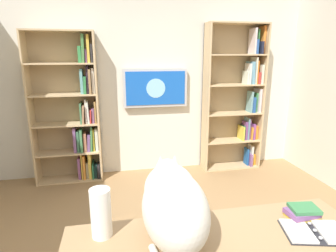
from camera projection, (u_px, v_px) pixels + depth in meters
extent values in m
cube|color=silver|center=(152.00, 79.00, 3.97)|extent=(4.52, 0.06, 2.70)
cube|color=tan|center=(260.00, 98.00, 4.16)|extent=(0.02, 0.28, 2.12)
cube|color=tan|center=(206.00, 100.00, 4.00)|extent=(0.02, 0.28, 2.12)
cube|color=tan|center=(230.00, 98.00, 4.21)|extent=(0.86, 0.01, 2.12)
cube|color=tan|center=(229.00, 166.00, 4.34)|extent=(0.82, 0.27, 0.02)
cube|color=tan|center=(231.00, 140.00, 4.24)|extent=(0.82, 0.27, 0.02)
cube|color=tan|center=(232.00, 113.00, 4.13)|extent=(0.82, 0.27, 0.02)
cube|color=tan|center=(234.00, 85.00, 4.03)|extent=(0.82, 0.27, 0.02)
cube|color=tan|center=(236.00, 55.00, 3.92)|extent=(0.82, 0.27, 0.02)
cube|color=tan|center=(238.00, 23.00, 3.82)|extent=(0.82, 0.27, 0.02)
cube|color=orange|center=(253.00, 159.00, 4.39)|extent=(0.04, 0.13, 0.17)
cube|color=silver|center=(250.00, 154.00, 4.37)|extent=(0.03, 0.15, 0.31)
cube|color=#7A5185|center=(249.00, 159.00, 4.36)|extent=(0.03, 0.22, 0.19)
cube|color=#21579F|center=(246.00, 156.00, 4.36)|extent=(0.02, 0.14, 0.26)
cube|color=orange|center=(255.00, 132.00, 4.27)|extent=(0.05, 0.13, 0.21)
cube|color=#82438C|center=(252.00, 131.00, 4.26)|extent=(0.03, 0.16, 0.24)
cube|color=orange|center=(250.00, 132.00, 4.27)|extent=(0.03, 0.18, 0.19)
cube|color=#6F4B84|center=(248.00, 129.00, 4.25)|extent=(0.03, 0.13, 0.31)
cube|color=#608D9D|center=(247.00, 128.00, 4.24)|extent=(0.03, 0.17, 0.33)
cube|color=#6F407D|center=(245.00, 130.00, 4.24)|extent=(0.03, 0.15, 0.27)
cube|color=#34843B|center=(242.00, 132.00, 4.24)|extent=(0.02, 0.17, 0.21)
cube|color=gold|center=(241.00, 133.00, 4.23)|extent=(0.02, 0.22, 0.21)
cube|color=silver|center=(257.00, 100.00, 4.15)|extent=(0.03, 0.21, 0.35)
cube|color=#3A7A42|center=(255.00, 102.00, 4.16)|extent=(0.04, 0.14, 0.29)
cube|color=#234D93|center=(252.00, 104.00, 4.16)|extent=(0.04, 0.18, 0.22)
cube|color=#6F9D9F|center=(250.00, 102.00, 4.14)|extent=(0.04, 0.16, 0.31)
cube|color=beige|center=(259.00, 74.00, 4.06)|extent=(0.04, 0.22, 0.27)
cube|color=#AF3531|center=(257.00, 78.00, 4.06)|extent=(0.04, 0.20, 0.17)
cube|color=orange|center=(255.00, 72.00, 4.03)|extent=(0.02, 0.17, 0.33)
cube|color=beige|center=(253.00, 71.00, 4.02)|extent=(0.02, 0.21, 0.38)
cube|color=#6197B1|center=(250.00, 73.00, 4.03)|extent=(0.05, 0.23, 0.32)
cube|color=silver|center=(248.00, 74.00, 4.02)|extent=(0.03, 0.18, 0.29)
cube|color=silver|center=(246.00, 77.00, 4.03)|extent=(0.02, 0.18, 0.18)
cube|color=orange|center=(262.00, 40.00, 3.95)|extent=(0.05, 0.16, 0.38)
cube|color=#1B1E2F|center=(259.00, 48.00, 3.95)|extent=(0.03, 0.22, 0.17)
cube|color=#397E3F|center=(256.00, 42.00, 3.94)|extent=(0.02, 0.15, 0.33)
cube|color=#2B549C|center=(255.00, 47.00, 3.94)|extent=(0.03, 0.19, 0.20)
cube|color=silver|center=(253.00, 41.00, 3.91)|extent=(0.02, 0.20, 0.35)
cube|color=tan|center=(98.00, 108.00, 3.73)|extent=(0.02, 0.28, 1.98)
cube|color=tan|center=(31.00, 111.00, 3.57)|extent=(0.02, 0.28, 1.98)
cube|color=tan|center=(67.00, 108.00, 3.78)|extent=(0.86, 0.01, 1.98)
cube|color=tan|center=(72.00, 179.00, 3.89)|extent=(0.81, 0.27, 0.02)
cube|color=tan|center=(69.00, 152.00, 3.80)|extent=(0.81, 0.27, 0.02)
cube|color=tan|center=(66.00, 124.00, 3.70)|extent=(0.81, 0.27, 0.02)
cube|color=tan|center=(64.00, 95.00, 3.60)|extent=(0.81, 0.27, 0.02)
cube|color=tan|center=(61.00, 64.00, 3.51)|extent=(0.81, 0.27, 0.02)
cube|color=tan|center=(58.00, 31.00, 3.41)|extent=(0.81, 0.27, 0.02)
cube|color=#262325|center=(99.00, 170.00, 3.94)|extent=(0.03, 0.23, 0.18)
cube|color=#152B27|center=(96.00, 170.00, 3.92)|extent=(0.05, 0.14, 0.18)
cube|color=#2D774C|center=(93.00, 169.00, 3.93)|extent=(0.02, 0.23, 0.21)
cube|color=#E1BF49|center=(90.00, 164.00, 3.91)|extent=(0.04, 0.22, 0.36)
cube|color=beige|center=(88.00, 169.00, 3.91)|extent=(0.03, 0.12, 0.22)
cube|color=orange|center=(85.00, 166.00, 3.89)|extent=(0.03, 0.23, 0.33)
cube|color=gold|center=(82.00, 165.00, 3.88)|extent=(0.02, 0.20, 0.36)
cube|color=#864E83|center=(80.00, 168.00, 3.86)|extent=(0.03, 0.13, 0.30)
cube|color=silver|center=(97.00, 139.00, 3.83)|extent=(0.04, 0.17, 0.31)
cube|color=gold|center=(94.00, 139.00, 3.83)|extent=(0.02, 0.14, 0.30)
cube|color=#427C47|center=(92.00, 138.00, 3.81)|extent=(0.04, 0.17, 0.34)
cube|color=#6F4C80|center=(89.00, 142.00, 3.82)|extent=(0.05, 0.18, 0.23)
cube|color=#A1674C|center=(85.00, 142.00, 3.80)|extent=(0.04, 0.15, 0.25)
cube|color=#437D50|center=(82.00, 140.00, 3.77)|extent=(0.03, 0.18, 0.31)
cube|color=#3F7052|center=(78.00, 141.00, 3.78)|extent=(0.03, 0.15, 0.29)
cube|color=#795288|center=(75.00, 139.00, 3.78)|extent=(0.04, 0.19, 0.34)
cube|color=#9C7541|center=(96.00, 112.00, 3.74)|extent=(0.02, 0.22, 0.29)
cube|color=#7F537E|center=(93.00, 115.00, 3.75)|extent=(0.03, 0.17, 0.19)
cube|color=#B8322D|center=(91.00, 116.00, 3.73)|extent=(0.03, 0.18, 0.18)
cube|color=silver|center=(88.00, 112.00, 3.71)|extent=(0.04, 0.14, 0.29)
cube|color=silver|center=(86.00, 111.00, 3.70)|extent=(0.02, 0.14, 0.32)
cube|color=#946E4E|center=(84.00, 114.00, 3.71)|extent=(0.04, 0.21, 0.24)
cube|color=#3E744D|center=(81.00, 113.00, 3.70)|extent=(0.02, 0.22, 0.27)
cube|color=silver|center=(93.00, 81.00, 3.64)|extent=(0.03, 0.18, 0.32)
cube|color=#926F48|center=(90.00, 81.00, 3.62)|extent=(0.03, 0.22, 0.31)
cube|color=#271C28|center=(88.00, 80.00, 3.61)|extent=(0.05, 0.14, 0.36)
cube|color=#2E783F|center=(85.00, 85.00, 3.63)|extent=(0.04, 0.19, 0.22)
cube|color=#5D999C|center=(82.00, 81.00, 3.61)|extent=(0.03, 0.16, 0.31)
cube|color=#2A282A|center=(92.00, 53.00, 3.55)|extent=(0.02, 0.17, 0.23)
cube|color=gold|center=(88.00, 49.00, 3.52)|extent=(0.03, 0.15, 0.34)
cube|color=#7B4E81|center=(86.00, 56.00, 3.54)|extent=(0.02, 0.13, 0.16)
cube|color=#41743C|center=(83.00, 48.00, 3.50)|extent=(0.04, 0.14, 0.35)
cube|color=#307F40|center=(80.00, 54.00, 3.50)|extent=(0.04, 0.12, 0.20)
cube|color=#B7B7BC|center=(155.00, 88.00, 3.93)|extent=(0.90, 0.06, 0.53)
cube|color=blue|center=(156.00, 88.00, 3.89)|extent=(0.83, 0.01, 0.46)
cylinder|color=#8CCCEA|center=(156.00, 88.00, 3.89)|extent=(0.27, 0.00, 0.27)
cube|color=#A37F56|center=(221.00, 243.00, 1.47)|extent=(1.65, 0.58, 0.03)
cube|color=#A37F56|center=(311.00, 251.00, 1.95)|extent=(0.06, 0.06, 0.71)
ellipsoid|color=silver|center=(175.00, 209.00, 1.42)|extent=(0.33, 0.55, 0.38)
ellipsoid|color=silver|center=(170.00, 190.00, 1.52)|extent=(0.28, 0.30, 0.28)
sphere|color=silver|center=(168.00, 172.00, 1.57)|extent=(0.15, 0.15, 0.15)
cone|color=silver|center=(175.00, 162.00, 1.56)|extent=(0.07, 0.07, 0.08)
cone|color=silver|center=(160.00, 163.00, 1.55)|extent=(0.07, 0.07, 0.08)
cone|color=beige|center=(175.00, 163.00, 1.56)|extent=(0.04, 0.04, 0.06)
cone|color=beige|center=(161.00, 165.00, 1.54)|extent=(0.04, 0.04, 0.06)
cube|color=#26262B|center=(331.00, 233.00, 1.53)|extent=(0.20, 0.25, 0.01)
cube|color=#26262B|center=(298.00, 232.00, 1.53)|extent=(0.20, 0.25, 0.01)
cube|color=#26262B|center=(314.00, 233.00, 1.53)|extent=(0.08, 0.22, 0.01)
cube|color=white|center=(332.00, 232.00, 1.52)|extent=(0.18, 0.24, 0.01)
cube|color=white|center=(298.00, 231.00, 1.53)|extent=(0.18, 0.24, 0.01)
cylinder|color=silver|center=(321.00, 238.00, 1.46)|extent=(0.02, 0.02, 0.01)
cylinder|color=silver|center=(315.00, 230.00, 1.53)|extent=(0.02, 0.02, 0.01)
cylinder|color=silver|center=(309.00, 223.00, 1.59)|extent=(0.02, 0.02, 0.01)
cylinder|color=white|center=(101.00, 213.00, 1.48)|extent=(0.11, 0.11, 0.27)
cube|color=gold|center=(302.00, 216.00, 1.67)|extent=(0.18, 0.13, 0.02)
cube|color=#7A4C84|center=(302.00, 213.00, 1.66)|extent=(0.19, 0.14, 0.03)
cube|color=#387A47|center=(304.00, 209.00, 1.66)|extent=(0.18, 0.15, 0.02)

